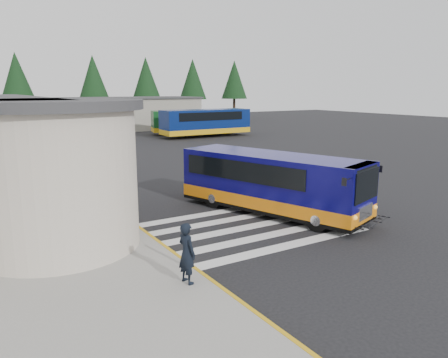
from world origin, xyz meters
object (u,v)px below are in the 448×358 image
transit_bus (272,185)px  far_bus_b (192,121)px  pedestrian_a (187,253)px  pedestrian_b (52,237)px  bollard (187,248)px  far_bus_a (206,122)px

transit_bus → far_bus_b: bearing=50.2°
transit_bus → pedestrian_a: bearing=-162.5°
pedestrian_a → far_bus_b: bearing=-37.3°
pedestrian_b → bollard: pedestrian_b is taller
far_bus_b → pedestrian_a: bearing=167.6°
transit_bus → pedestrian_b: transit_bus is taller
far_bus_a → transit_bus: bearing=156.5°
pedestrian_a → far_bus_b: far_bus_b is taller
far_bus_a → far_bus_b: bearing=0.1°
transit_bus → far_bus_a: bearing=47.9°
bollard → far_bus_b: 39.85m
pedestrian_b → bollard: bearing=8.1°
bollard → far_bus_a: far_bus_a is taller
far_bus_b → far_bus_a: bearing=-165.1°
transit_bus → pedestrian_b: size_ratio=5.94×
far_bus_a → far_bus_b: (0.02, 3.43, -0.14)m
pedestrian_a → far_bus_a: 37.87m
far_bus_b → pedestrian_b: bearing=161.7°
far_bus_a → far_bus_b: far_bus_a is taller
pedestrian_a → pedestrian_b: 4.38m
far_bus_a → far_bus_b: size_ratio=1.05×
transit_bus → far_bus_a: (12.50, 28.15, 0.47)m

